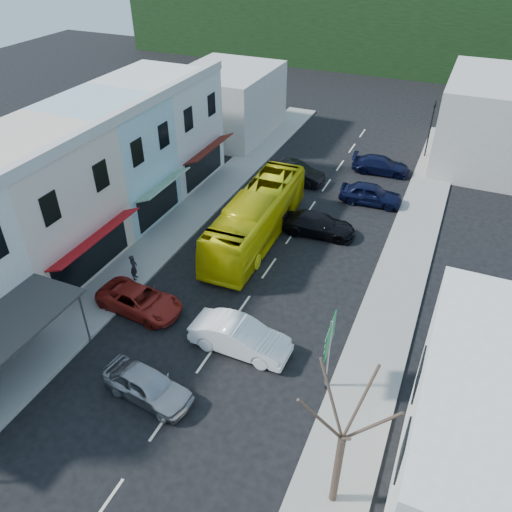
# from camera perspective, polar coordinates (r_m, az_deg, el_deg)

# --- Properties ---
(ground) EXTENTS (120.00, 120.00, 0.00)m
(ground) POSITION_cam_1_polar(r_m,az_deg,el_deg) (25.02, -5.59, -11.46)
(ground) COLOR black
(ground) RESTS_ON ground
(sidewalk_left) EXTENTS (3.00, 52.00, 0.15)m
(sidewalk_left) POSITION_cam_1_polar(r_m,az_deg,el_deg) (34.77, -8.77, 3.45)
(sidewalk_left) COLOR gray
(sidewalk_left) RESTS_ON ground
(sidewalk_right) EXTENTS (3.00, 52.00, 0.15)m
(sidewalk_right) POSITION_cam_1_polar(r_m,az_deg,el_deg) (30.65, 16.06, -2.51)
(sidewalk_right) COLOR gray
(sidewalk_right) RESTS_ON ground
(shopfront_row) EXTENTS (8.25, 30.00, 8.00)m
(shopfront_row) POSITION_cam_1_polar(r_m,az_deg,el_deg) (32.40, -21.63, 6.74)
(shopfront_row) COLOR silver
(shopfront_row) RESTS_ON ground
(distant_block_left) EXTENTS (8.00, 10.00, 6.00)m
(distant_block_left) POSITION_cam_1_polar(r_m,az_deg,el_deg) (49.09, -3.25, 17.18)
(distant_block_left) COLOR #B7B2A8
(distant_block_left) RESTS_ON ground
(distant_block_right) EXTENTS (8.00, 12.00, 7.00)m
(distant_block_right) POSITION_cam_1_polar(r_m,az_deg,el_deg) (47.10, 25.42, 13.79)
(distant_block_right) COLOR #B7B2A8
(distant_block_right) RESTS_ON ground
(hillside) EXTENTS (80.00, 26.00, 14.00)m
(hillside) POSITION_cam_1_polar(r_m,az_deg,el_deg) (81.30, 17.61, 25.70)
(hillside) COLOR black
(hillside) RESTS_ON ground
(bus) EXTENTS (2.80, 11.66, 3.10)m
(bus) POSITION_cam_1_polar(r_m,az_deg,el_deg) (32.32, 0.06, 4.33)
(bus) COLOR yellow
(bus) RESTS_ON ground
(car_silver) EXTENTS (4.60, 2.38, 1.40)m
(car_silver) POSITION_cam_1_polar(r_m,az_deg,el_deg) (23.32, -12.30, -14.26)
(car_silver) COLOR #A5A6AA
(car_silver) RESTS_ON ground
(car_white) EXTENTS (4.43, 1.87, 1.40)m
(car_white) POSITION_cam_1_polar(r_m,az_deg,el_deg) (24.81, -1.82, -9.45)
(car_white) COLOR white
(car_white) RESTS_ON ground
(car_red) EXTENTS (4.74, 2.26, 1.40)m
(car_red) POSITION_cam_1_polar(r_m,az_deg,el_deg) (27.71, -13.16, -4.90)
(car_red) COLOR maroon
(car_red) RESTS_ON ground
(car_black_near) EXTENTS (4.65, 2.26, 1.40)m
(car_black_near) POSITION_cam_1_polar(r_m,az_deg,el_deg) (33.51, 7.11, 3.55)
(car_black_near) COLOR black
(car_black_near) RESTS_ON ground
(car_navy_mid) EXTENTS (4.50, 2.05, 1.40)m
(car_navy_mid) POSITION_cam_1_polar(r_m,az_deg,el_deg) (37.87, 12.98, 6.84)
(car_navy_mid) COLOR black
(car_navy_mid) RESTS_ON ground
(car_black_far) EXTENTS (4.57, 2.27, 1.40)m
(car_black_far) POSITION_cam_1_polar(r_m,az_deg,el_deg) (40.25, 4.48, 9.41)
(car_black_far) COLOR black
(car_black_far) RESTS_ON ground
(car_navy_far) EXTENTS (4.64, 2.20, 1.40)m
(car_navy_far) POSITION_cam_1_polar(r_m,az_deg,el_deg) (42.79, 14.11, 10.07)
(car_navy_far) COLOR black
(car_navy_far) RESTS_ON ground
(pedestrian_left) EXTENTS (0.60, 0.71, 1.70)m
(pedestrian_left) POSITION_cam_1_polar(r_m,az_deg,el_deg) (29.69, -13.80, -1.21)
(pedestrian_left) COLOR black
(pedestrian_left) RESTS_ON sidewalk_left
(direction_sign) EXTENTS (0.42, 1.85, 4.06)m
(direction_sign) POSITION_cam_1_polar(r_m,az_deg,el_deg) (22.38, 8.21, -11.25)
(direction_sign) COLOR #055525
(direction_sign) RESTS_ON ground
(street_tree) EXTENTS (3.80, 3.80, 7.53)m
(street_tree) POSITION_cam_1_polar(r_m,az_deg,el_deg) (17.68, 9.82, -19.89)
(street_tree) COLOR #36281F
(street_tree) RESTS_ON ground
(traffic_signal) EXTENTS (1.11, 1.30, 4.99)m
(traffic_signal) POSITION_cam_1_polar(r_m,az_deg,el_deg) (46.13, 19.26, 13.45)
(traffic_signal) COLOR black
(traffic_signal) RESTS_ON ground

